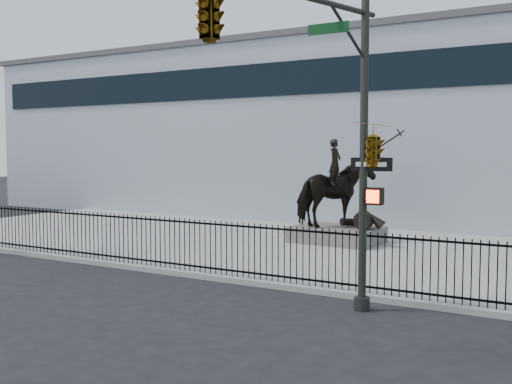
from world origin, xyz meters
The scene contains 7 objects.
ground centered at (0.00, 0.00, 0.00)m, with size 120.00×120.00×0.00m, color black.
plaza centered at (0.00, 7.00, 0.07)m, with size 30.00×12.00×0.15m, color gray.
building centered at (0.00, 20.00, 4.50)m, with size 44.00×14.00×9.00m, color #B6BFC7.
picket_fence centered at (0.00, 1.25, 0.90)m, with size 22.10×0.10×1.50m.
statue_plinth centered at (3.04, 8.29, 0.45)m, with size 3.18×2.19×0.60m, color #595652.
equestrian_statue centered at (3.10, 8.28, 2.00)m, with size 4.07×2.64×3.45m.
traffic_signal_right centered at (6.47, -2.00, 4.85)m, with size 2.17×6.86×7.00m.
Camera 1 is at (11.62, -12.49, 3.61)m, focal length 42.00 mm.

